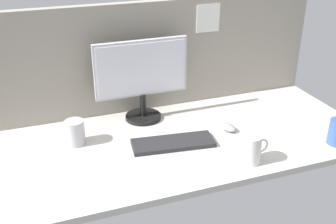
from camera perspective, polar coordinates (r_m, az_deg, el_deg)
ground_plane at (r=191.94cm, az=1.20°, el=-4.00°), size 180.00×80.00×3.00cm
cubicle_wall_back at (r=212.18cm, az=-2.38°, el=7.76°), size 180.00×5.50×55.98cm
monitor at (r=200.38cm, az=-3.68°, el=5.03°), size 46.32×18.00×40.64cm
keyboard at (r=185.10cm, az=0.71°, el=-4.33°), size 38.34×17.54×2.00cm
mouse at (r=198.85cm, az=8.31°, el=-2.09°), size 8.25×10.85×3.40cm
mug_steel at (r=188.52cm, az=-12.80°, el=-2.78°), size 8.71×8.71×11.48cm
mug_ceramic_white at (r=173.91cm, az=11.48°, el=-5.06°), size 12.71×8.65×12.56cm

